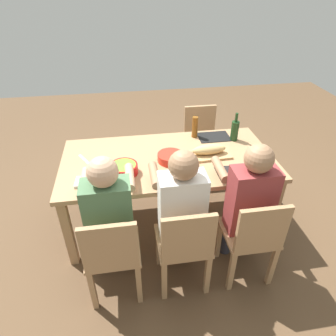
{
  "coord_description": "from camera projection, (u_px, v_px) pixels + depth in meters",
  "views": [
    {
      "loc": [
        0.36,
        2.3,
        2.18
      ],
      "look_at": [
        0.0,
        0.0,
        0.63
      ],
      "focal_mm": 31.82,
      "sensor_mm": 36.0,
      "label": 1
    }
  ],
  "objects": [
    {
      "name": "napkin_stack",
      "position": [
        84.0,
        182.0,
        2.4
      ],
      "size": [
        0.15,
        0.15,
        0.02
      ],
      "primitive_type": "cube",
      "rotation": [
        0.0,
        0.0,
        -0.07
      ],
      "color": "white",
      "rests_on": "dining_table"
    },
    {
      "name": "wine_bottle",
      "position": [
        235.0,
        130.0,
        2.96
      ],
      "size": [
        0.08,
        0.08,
        0.29
      ],
      "color": "#193819",
      "rests_on": "dining_table"
    },
    {
      "name": "ground_plane",
      "position": [
        168.0,
        217.0,
        3.14
      ],
      "size": [
        8.0,
        8.0,
        0.0
      ],
      "primitive_type": "plane",
      "color": "brown"
    },
    {
      "name": "diner_far_left",
      "position": [
        248.0,
        199.0,
        2.31
      ],
      "size": [
        0.41,
        0.53,
        1.2
      ],
      "color": "#2D2D38",
      "rests_on": "ground_plane"
    },
    {
      "name": "wine_glass",
      "position": [
        257.0,
        159.0,
        2.5
      ],
      "size": [
        0.08,
        0.08,
        0.17
      ],
      "color": "silver",
      "rests_on": "dining_table"
    },
    {
      "name": "placemat_far_left",
      "position": [
        236.0,
        173.0,
        2.53
      ],
      "size": [
        0.32,
        0.23,
        0.01
      ],
      "primitive_type": "cube",
      "color": "black",
      "rests_on": "dining_table"
    },
    {
      "name": "diner_far_right",
      "position": [
        109.0,
        214.0,
        2.17
      ],
      "size": [
        0.41,
        0.53,
        1.2
      ],
      "color": "#2D2D38",
      "rests_on": "ground_plane"
    },
    {
      "name": "dining_table",
      "position": [
        168.0,
        165.0,
        2.77
      ],
      "size": [
        1.93,
        0.98,
        0.74
      ],
      "color": "#A87F56",
      "rests_on": "ground_plane"
    },
    {
      "name": "chair_far_center",
      "position": [
        185.0,
        244.0,
        2.21
      ],
      "size": [
        0.4,
        0.4,
        0.85
      ],
      "color": "#A87F56",
      "rests_on": "ground_plane"
    },
    {
      "name": "cup_far_right",
      "position": [
        102.0,
        179.0,
        2.39
      ],
      "size": [
        0.07,
        0.07,
        0.08
      ],
      "primitive_type": "cylinder",
      "color": "#334C8C",
      "rests_on": "dining_table"
    },
    {
      "name": "placemat_far_center",
      "position": [
        174.0,
        178.0,
        2.46
      ],
      "size": [
        0.32,
        0.23,
        0.01
      ],
      "primitive_type": "cube",
      "color": "#142333",
      "rests_on": "dining_table"
    },
    {
      "name": "carving_knife",
      "position": [
        85.0,
        160.0,
        2.69
      ],
      "size": [
        0.13,
        0.21,
        0.01
      ],
      "primitive_type": "cube",
      "rotation": [
        0.0,
        0.0,
        2.08
      ],
      "color": "silver",
      "rests_on": "dining_table"
    },
    {
      "name": "serving_bowl_greens",
      "position": [
        171.0,
        157.0,
        2.67
      ],
      "size": [
        0.24,
        0.24,
        0.07
      ],
      "color": "red",
      "rests_on": "dining_table"
    },
    {
      "name": "bread_loaf",
      "position": [
        209.0,
        149.0,
        2.73
      ],
      "size": [
        0.33,
        0.13,
        0.09
      ],
      "primitive_type": "ellipsoid",
      "rotation": [
        0.0,
        0.0,
        0.05
      ],
      "color": "tan",
      "rests_on": "cutting_board"
    },
    {
      "name": "serving_bowl_salad",
      "position": [
        124.0,
        168.0,
        2.5
      ],
      "size": [
        0.23,
        0.23,
        0.08
      ],
      "color": "red",
      "rests_on": "dining_table"
    },
    {
      "name": "chair_far_right",
      "position": [
        112.0,
        253.0,
        2.14
      ],
      "size": [
        0.4,
        0.4,
        0.85
      ],
      "color": "#A87F56",
      "rests_on": "ground_plane"
    },
    {
      "name": "placemat_near_left",
      "position": [
        214.0,
        137.0,
        3.07
      ],
      "size": [
        0.32,
        0.23,
        0.01
      ],
      "primitive_type": "cube",
      "color": "black",
      "rests_on": "dining_table"
    },
    {
      "name": "diner_far_center",
      "position": [
        181.0,
        206.0,
        2.24
      ],
      "size": [
        0.41,
        0.53,
        1.2
      ],
      "color": "#2D2D38",
      "rests_on": "ground_plane"
    },
    {
      "name": "chair_near_left",
      "position": [
        201.0,
        138.0,
        3.61
      ],
      "size": [
        0.4,
        0.4,
        0.85
      ],
      "color": "#A87F56",
      "rests_on": "ground_plane"
    },
    {
      "name": "cutting_board",
      "position": [
        209.0,
        155.0,
        2.76
      ],
      "size": [
        0.41,
        0.24,
        0.02
      ],
      "primitive_type": "cube",
      "rotation": [
        0.0,
        0.0,
        0.05
      ],
      "color": "tan",
      "rests_on": "dining_table"
    },
    {
      "name": "beer_bottle",
      "position": [
        195.0,
        127.0,
        3.02
      ],
      "size": [
        0.06,
        0.06,
        0.22
      ],
      "primitive_type": "cylinder",
      "color": "brown",
      "rests_on": "dining_table"
    },
    {
      "name": "chair_far_left",
      "position": [
        253.0,
        236.0,
        2.27
      ],
      "size": [
        0.4,
        0.4,
        0.85
      ],
      "color": "#A87F56",
      "rests_on": "ground_plane"
    }
  ]
}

